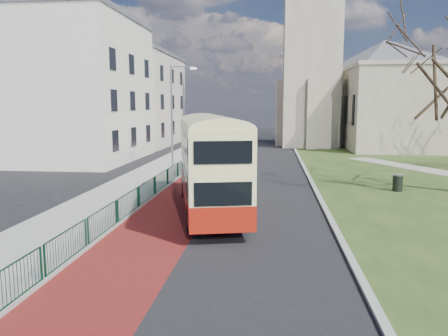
# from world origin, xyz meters

# --- Properties ---
(ground) EXTENTS (160.00, 160.00, 0.00)m
(ground) POSITION_xyz_m (0.00, 0.00, 0.00)
(ground) COLOR black
(ground) RESTS_ON ground
(road_carriageway) EXTENTS (9.00, 120.00, 0.01)m
(road_carriageway) POSITION_xyz_m (1.50, 20.00, 0.01)
(road_carriageway) COLOR black
(road_carriageway) RESTS_ON ground
(bus_lane) EXTENTS (3.40, 120.00, 0.01)m
(bus_lane) POSITION_xyz_m (-1.20, 20.00, 0.01)
(bus_lane) COLOR #591414
(bus_lane) RESTS_ON ground
(pavement_west) EXTENTS (4.00, 120.00, 0.12)m
(pavement_west) POSITION_xyz_m (-5.00, 20.00, 0.06)
(pavement_west) COLOR gray
(pavement_west) RESTS_ON ground
(kerb_west) EXTENTS (0.25, 120.00, 0.13)m
(kerb_west) POSITION_xyz_m (-3.00, 20.00, 0.07)
(kerb_west) COLOR #999993
(kerb_west) RESTS_ON ground
(kerb_east) EXTENTS (0.25, 80.00, 0.13)m
(kerb_east) POSITION_xyz_m (6.10, 22.00, 0.07)
(kerb_east) COLOR #999993
(kerb_east) RESTS_ON ground
(pedestrian_railing) EXTENTS (0.07, 24.00, 1.12)m
(pedestrian_railing) POSITION_xyz_m (-2.95, 4.00, 0.55)
(pedestrian_railing) COLOR #0C3520
(pedestrian_railing) RESTS_ON ground
(gothic_church) EXTENTS (16.38, 18.00, 40.00)m
(gothic_church) POSITION_xyz_m (12.56, 38.00, 13.13)
(gothic_church) COLOR gray
(gothic_church) RESTS_ON ground
(street_block_near) EXTENTS (10.30, 14.30, 13.00)m
(street_block_near) POSITION_xyz_m (-14.00, 22.00, 6.51)
(street_block_near) COLOR silver
(street_block_near) RESTS_ON ground
(street_block_far) EXTENTS (10.30, 16.30, 11.50)m
(street_block_far) POSITION_xyz_m (-14.00, 38.00, 5.76)
(street_block_far) COLOR beige
(street_block_far) RESTS_ON ground
(streetlamp) EXTENTS (2.13, 0.18, 8.00)m
(streetlamp) POSITION_xyz_m (-4.35, 18.00, 4.59)
(streetlamp) COLOR gray
(streetlamp) RESTS_ON pavement_west
(bus) EXTENTS (4.77, 10.78, 4.39)m
(bus) POSITION_xyz_m (0.60, 3.77, 2.51)
(bus) COLOR maroon
(bus) RESTS_ON ground
(litter_bin) EXTENTS (0.67, 0.67, 0.98)m
(litter_bin) POSITION_xyz_m (10.84, 9.71, 0.54)
(litter_bin) COLOR black
(litter_bin) RESTS_ON grass_green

